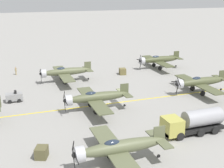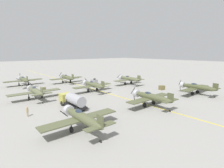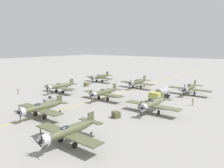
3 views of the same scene
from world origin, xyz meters
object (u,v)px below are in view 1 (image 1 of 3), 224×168
(airplane_mid_center, at_px, (96,97))
(fuel_tanker, at_px, (193,122))
(airplane_mid_left, at_px, (119,148))
(airplane_mid_right, at_px, (65,72))
(supply_crate_by_tanker, at_px, (42,152))
(airplane_near_right, at_px, (159,60))
(supply_crate_mid_lane, at_px, (123,71))
(airplane_near_center, at_px, (200,82))
(ground_crew_inspecting, at_px, (16,71))
(tow_tractor, at_px, (14,97))

(airplane_mid_center, xyz_separation_m, fuel_tanker, (-11.32, -9.10, -0.50))
(airplane_mid_center, bearing_deg, airplane_mid_left, 160.70)
(airplane_mid_right, relative_size, supply_crate_by_tanker, 8.16)
(airplane_near_right, height_order, supply_crate_by_tanker, airplane_near_right)
(airplane_mid_right, bearing_deg, supply_crate_mid_lane, -73.52)
(airplane_mid_left, height_order, airplane_near_right, same)
(airplane_mid_center, bearing_deg, airplane_near_center, -96.50)
(airplane_mid_left, relative_size, fuel_tanker, 1.50)
(ground_crew_inspecting, bearing_deg, fuel_tanker, -151.85)
(fuel_tanker, height_order, supply_crate_mid_lane, fuel_tanker)
(airplane_near_right, distance_m, fuel_tanker, 32.69)
(airplane_near_center, xyz_separation_m, ground_crew_inspecting, (22.75, 28.99, -1.08))
(airplane_near_center, relative_size, fuel_tanker, 1.50)
(airplane_mid_left, height_order, tow_tractor, airplane_mid_left)
(airplane_mid_right, distance_m, fuel_tanker, 29.13)
(airplane_mid_right, bearing_deg, airplane_mid_left, -171.62)
(airplane_mid_center, height_order, ground_crew_inspecting, airplane_mid_center)
(airplane_near_center, bearing_deg, supply_crate_mid_lane, 11.36)
(airplane_mid_right, relative_size, supply_crate_mid_lane, 7.82)
(ground_crew_inspecting, relative_size, supply_crate_mid_lane, 1.11)
(supply_crate_by_tanker, relative_size, supply_crate_mid_lane, 0.96)
(airplane_near_center, distance_m, tow_tractor, 30.86)
(fuel_tanker, xyz_separation_m, ground_crew_inspecting, (35.64, 19.07, -0.58))
(ground_crew_inspecting, bearing_deg, airplane_near_right, -99.32)
(supply_crate_by_tanker, bearing_deg, airplane_mid_right, -16.60)
(airplane_mid_center, bearing_deg, airplane_mid_right, -6.41)
(fuel_tanker, bearing_deg, airplane_near_center, -37.58)
(airplane_mid_right, bearing_deg, tow_tractor, 138.95)
(airplane_mid_left, distance_m, airplane_near_right, 41.23)
(ground_crew_inspecting, distance_m, supply_crate_mid_lane, 22.17)
(airplane_mid_center, height_order, airplane_near_center, same)
(ground_crew_inspecting, xyz_separation_m, supply_crate_by_tanker, (-35.28, -0.64, -0.32))
(fuel_tanker, height_order, tow_tractor, fuel_tanker)
(fuel_tanker, distance_m, tow_tractor, 27.93)
(airplane_mid_center, height_order, airplane_near_right, same)
(airplane_mid_right, xyz_separation_m, supply_crate_mid_lane, (1.44, -12.39, -1.37))
(airplane_mid_center, relative_size, airplane_near_center, 1.00)
(supply_crate_mid_lane, bearing_deg, airplane_near_right, -77.90)
(airplane_mid_left, xyz_separation_m, supply_crate_mid_lane, (32.46, -13.20, -1.37))
(airplane_mid_center, distance_m, airplane_near_center, 19.08)
(airplane_mid_center, bearing_deg, supply_crate_mid_lane, -43.79)
(airplane_near_center, height_order, fuel_tanker, airplane_near_center)
(airplane_mid_left, distance_m, supply_crate_mid_lane, 35.07)
(airplane_mid_left, distance_m, tow_tractor, 24.78)
(airplane_near_center, bearing_deg, airplane_mid_left, 112.83)
(airplane_mid_center, relative_size, ground_crew_inspecting, 7.04)
(airplane_near_center, bearing_deg, airplane_mid_right, 39.43)
(tow_tractor, bearing_deg, airplane_mid_left, -158.63)
(tow_tractor, bearing_deg, supply_crate_mid_lane, -67.03)
(airplane_mid_center, bearing_deg, tow_tractor, 43.49)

